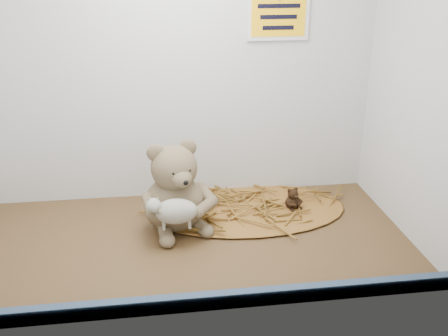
{
  "coord_description": "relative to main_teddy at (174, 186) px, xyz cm",
  "views": [
    {
      "loc": [
        -5.6,
        -117.22,
        69.99
      ],
      "look_at": [
        10.52,
        2.37,
        19.72
      ],
      "focal_mm": 40.0,
      "sensor_mm": 36.0,
      "label": 1
    }
  ],
  "objects": [
    {
      "name": "mini_teddy_tan",
      "position": [
        9.03,
        8.71,
        -8.17
      ],
      "size": [
        6.03,
        6.31,
        6.92
      ],
      "primitive_type": null,
      "rotation": [
        0.0,
        0.0,
        -0.08
      ],
      "color": "olive",
      "rests_on": "straw_bed"
    },
    {
      "name": "wall_sign",
      "position": [
        32.57,
        21.5,
        42.22
      ],
      "size": [
        16.0,
        1.2,
        11.0
      ],
      "primitive_type": "cube",
      "color": "#FFB50D",
      "rests_on": "back_wall"
    },
    {
      "name": "front_rail",
      "position": [
        2.57,
        -36.7,
        -10.98
      ],
      "size": [
        119.28,
        2.2,
        3.6
      ],
      "primitive_type": "cube",
      "color": "#39536D",
      "rests_on": "shelf_floor"
    },
    {
      "name": "mini_teddy_brown",
      "position": [
        35.33,
        5.43,
        -8.37
      ],
      "size": [
        7.0,
        7.15,
        6.53
      ],
      "primitive_type": null,
      "rotation": [
        0.0,
        0.0,
        0.39
      ],
      "color": "black",
      "rests_on": "straw_bed"
    },
    {
      "name": "main_teddy",
      "position": [
        0.0,
        0.0,
        0.0
      ],
      "size": [
        26.52,
        27.23,
        25.56
      ],
      "primitive_type": null,
      "rotation": [
        0.0,
        0.0,
        0.33
      ],
      "color": "#7C674C",
      "rests_on": "shelf_floor"
    },
    {
      "name": "alcove_shell",
      "position": [
        2.57,
        1.1,
        32.22
      ],
      "size": [
        120.4,
        60.2,
        90.4
      ],
      "color": "#3F2D15",
      "rests_on": "ground"
    },
    {
      "name": "toy_lamb",
      "position": [
        0.0,
        -9.16,
        -3.05
      ],
      "size": [
        14.68,
        8.96,
        9.48
      ],
      "primitive_type": null,
      "color": "#B7B4A4",
      "rests_on": "main_teddy"
    },
    {
      "name": "straw_bed",
      "position": [
        22.18,
        7.07,
        -12.2
      ],
      "size": [
        59.31,
        34.44,
        1.15
      ],
      "primitive_type": "ellipsoid",
      "color": "brown",
      "rests_on": "shelf_floor"
    }
  ]
}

